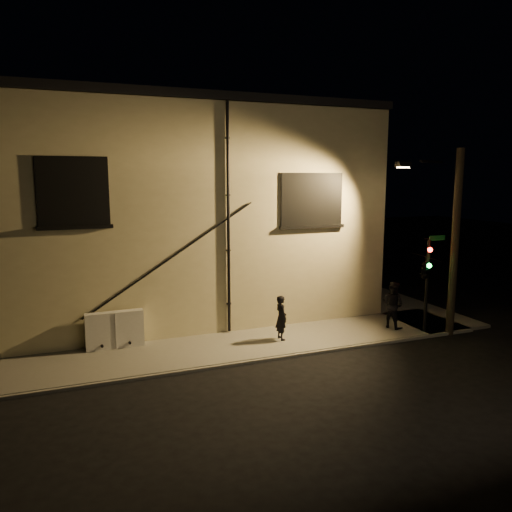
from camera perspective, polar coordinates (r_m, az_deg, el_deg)
name	(u,v)px	position (r m, az deg, el deg)	size (l,w,h in m)	color
ground	(308,354)	(17.03, 6.01, -11.12)	(90.00, 90.00, 0.00)	black
sidewalk	(286,315)	(21.26, 3.46, -6.76)	(21.00, 16.00, 0.12)	slate
building	(162,208)	(23.60, -10.65, 5.40)	(16.20, 12.23, 8.80)	beige
utility_cabinet	(115,330)	(17.66, -15.83, -8.12)	(1.91, 0.32, 1.26)	silver
pedestrian_a	(281,318)	(17.82, 2.89, -7.04)	(0.58, 0.38, 1.60)	black
pedestrian_b	(393,305)	(19.82, 15.37, -5.38)	(0.88, 0.68, 1.81)	black
traffic_signal	(425,269)	(19.16, 18.80, -1.37)	(1.33, 2.13, 3.60)	black
streetlamp_pole	(452,237)	(19.54, 21.45, 2.01)	(2.02, 1.38, 6.87)	black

